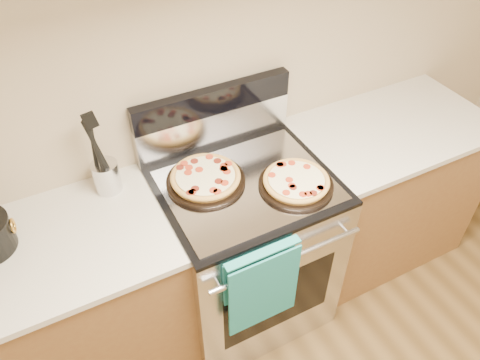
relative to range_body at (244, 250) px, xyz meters
name	(u,v)px	position (x,y,z in m)	size (l,w,h in m)	color
wall_back	(207,58)	(0.00, 0.35, 0.90)	(4.00, 4.00, 0.00)	#C3AF8C
range_body	(244,250)	(0.00, 0.00, 0.00)	(0.76, 0.68, 0.90)	#B7B7BC
oven_window	(278,301)	(0.00, -0.34, 0.00)	(0.56, 0.01, 0.40)	black
cooktop	(245,183)	(0.00, 0.00, 0.46)	(0.76, 0.68, 0.02)	black
backsplash_lower	(214,128)	(0.00, 0.31, 0.56)	(0.76, 0.06, 0.18)	silver
backsplash_upper	(213,100)	(0.00, 0.31, 0.71)	(0.76, 0.06, 0.12)	black
oven_handle	(288,259)	(0.00, -0.38, 0.35)	(0.03, 0.03, 0.70)	silver
dish_towel	(261,286)	(-0.12, -0.38, 0.25)	(0.32, 0.05, 0.42)	#1A6986
foil_sheet	(248,185)	(0.00, -0.03, 0.47)	(0.70, 0.55, 0.01)	gray
cabinet_left	(67,318)	(-0.88, 0.03, -0.01)	(1.00, 0.62, 0.88)	brown
countertop_left	(37,253)	(-0.88, 0.03, 0.45)	(1.02, 0.64, 0.03)	beige
cabinet_right	(377,192)	(0.88, 0.03, -0.01)	(1.00, 0.62, 0.88)	brown
countertop_right	(395,128)	(0.88, 0.03, 0.45)	(1.02, 0.64, 0.03)	beige
pepperoni_pizza_back	(206,178)	(-0.16, 0.07, 0.50)	(0.34, 0.34, 0.05)	#BF8B3A
pepperoni_pizza_front	(296,182)	(0.18, -0.13, 0.50)	(0.32, 0.32, 0.04)	#BF8B3A
utensil_crock	(107,177)	(-0.54, 0.24, 0.53)	(0.11, 0.11, 0.14)	silver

